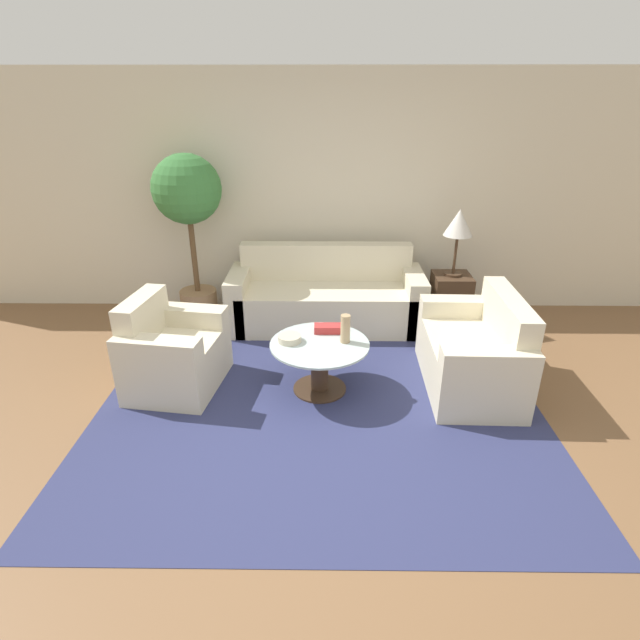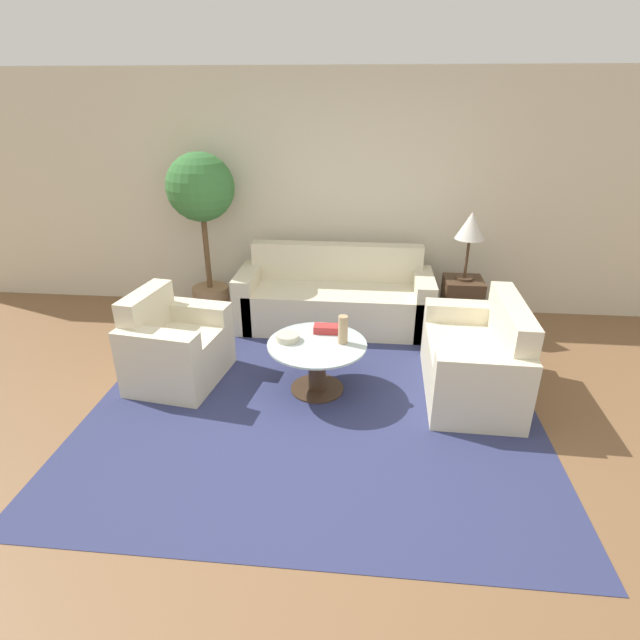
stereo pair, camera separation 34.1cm
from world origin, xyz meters
name	(u,v)px [view 1 (the left image)]	position (x,y,z in m)	size (l,w,h in m)	color
ground_plane	(313,451)	(0.00, 0.00, 0.00)	(14.00, 14.00, 0.00)	brown
wall_back	(318,196)	(0.00, 2.74, 1.30)	(10.00, 0.06, 2.60)	beige
rug	(320,389)	(0.04, 0.81, 0.00)	(3.58, 3.60, 0.01)	navy
sofa_main	(326,299)	(0.09, 2.19, 0.29)	(2.07, 0.76, 0.85)	beige
armchair	(171,355)	(-1.25, 0.89, 0.29)	(0.81, 0.93, 0.82)	beige
loveseat	(477,355)	(1.39, 0.91, 0.29)	(0.75, 1.24, 0.83)	beige
coffee_table	(320,360)	(0.04, 0.81, 0.29)	(0.83, 0.83, 0.45)	#422D1E
side_table	(450,300)	(1.44, 2.15, 0.29)	(0.39, 0.39, 0.58)	#422D1E
table_lamp	(459,225)	(1.44, 2.15, 1.12)	(0.29, 0.29, 0.70)	#422D1E
potted_plant	(188,206)	(-1.35, 2.32, 1.27)	(0.71, 0.71, 1.80)	#93704C
vase	(345,329)	(0.25, 0.84, 0.57)	(0.08, 0.08, 0.24)	tan
bowl	(290,339)	(-0.21, 0.84, 0.48)	(0.20, 0.20, 0.06)	beige
book_stack	(328,329)	(0.11, 1.03, 0.48)	(0.24, 0.12, 0.07)	#BC3333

